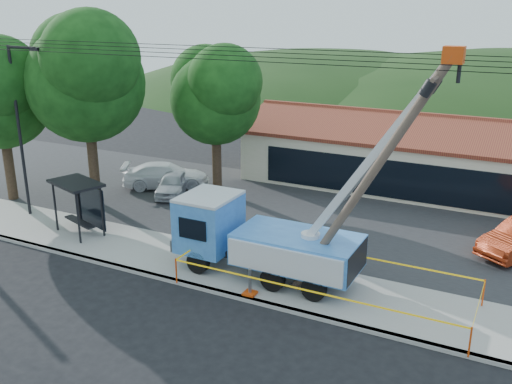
{
  "coord_description": "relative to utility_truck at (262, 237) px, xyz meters",
  "views": [
    {
      "loc": [
        9.99,
        -15.17,
        10.84
      ],
      "look_at": [
        -0.29,
        5.0,
        3.42
      ],
      "focal_mm": 40.0,
      "sensor_mm": 36.0,
      "label": 1
    }
  ],
  "objects": [
    {
      "name": "tree_lot",
      "position": [
        -7.37,
        8.8,
        4.38
      ],
      "size": [
        6.3,
        5.6,
        8.94
      ],
      "color": "#332316",
      "rests_on": "ground"
    },
    {
      "name": "car_white",
      "position": [
        -10.66,
        8.17,
        -1.83
      ],
      "size": [
        5.65,
        4.47,
        1.53
      ],
      "primitive_type": "imported",
      "rotation": [
        0.0,
        0.0,
        2.09
      ],
      "color": "white",
      "rests_on": "ground"
    },
    {
      "name": "hill_west",
      "position": [
        -15.37,
        50.8,
        -1.83
      ],
      "size": [
        78.4,
        56.0,
        28.0
      ],
      "primitive_type": "ellipsoid",
      "color": "#1A3513",
      "rests_on": "ground"
    },
    {
      "name": "ground",
      "position": [
        -0.37,
        -4.2,
        -1.83
      ],
      "size": [
        120.0,
        120.0,
        0.0
      ],
      "primitive_type": "plane",
      "color": "black",
      "rests_on": "ground"
    },
    {
      "name": "tree_west_near",
      "position": [
        -12.37,
        3.8,
        5.7
      ],
      "size": [
        7.56,
        6.72,
        10.8
      ],
      "color": "#332316",
      "rests_on": "ground"
    },
    {
      "name": "curb",
      "position": [
        -0.37,
        -2.1,
        -1.75
      ],
      "size": [
        60.0,
        0.25,
        0.15
      ],
      "primitive_type": "cube",
      "color": "#ADABA2",
      "rests_on": "ground"
    },
    {
      "name": "car_silver",
      "position": [
        -9.48,
        7.18,
        -1.83
      ],
      "size": [
        3.02,
        4.27,
        1.35
      ],
      "primitive_type": "imported",
      "rotation": [
        0.0,
        0.0,
        0.4
      ],
      "color": "silver",
      "rests_on": "ground"
    },
    {
      "name": "streetlight",
      "position": [
        -14.16,
        0.8,
        3.48
      ],
      "size": [
        2.13,
        0.22,
        9.0
      ],
      "color": "black",
      "rests_on": "ground"
    },
    {
      "name": "parking_lot",
      "position": [
        -0.37,
        7.8,
        -1.78
      ],
      "size": [
        60.0,
        12.0,
        0.1
      ],
      "primitive_type": "cube",
      "color": "#28282B",
      "rests_on": "ground"
    },
    {
      "name": "utility_truck",
      "position": [
        0.0,
        0.0,
        0.0
      ],
      "size": [
        10.86,
        4.15,
        9.47
      ],
      "color": "black",
      "rests_on": "ground"
    },
    {
      "name": "bus_shelter",
      "position": [
        -9.91,
        0.13,
        0.26
      ],
      "size": [
        3.11,
        2.45,
        2.63
      ],
      "rotation": [
        0.0,
        0.0,
        -0.32
      ],
      "color": "black",
      "rests_on": "ground"
    },
    {
      "name": "leaning_pole",
      "position": [
        4.51,
        -0.32,
        3.39
      ],
      "size": [
        5.41,
        1.82,
        9.37
      ],
      "color": "brown",
      "rests_on": "ground"
    },
    {
      "name": "caution_tape",
      "position": [
        2.95,
        -0.51,
        -0.88
      ],
      "size": [
        11.27,
        3.74,
        1.08
      ],
      "color": "#D83F0B",
      "rests_on": "ground"
    },
    {
      "name": "strip_mall",
      "position": [
        3.63,
        15.78,
        0.06
      ],
      "size": [
        22.5,
        8.53,
        4.67
      ],
      "color": "beige",
      "rests_on": "ground"
    },
    {
      "name": "sidewalk",
      "position": [
        -0.37,
        -0.2,
        -1.75
      ],
      "size": [
        60.0,
        4.0,
        0.15
      ],
      "primitive_type": "cube",
      "color": "#ADABA2",
      "rests_on": "ground"
    }
  ]
}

